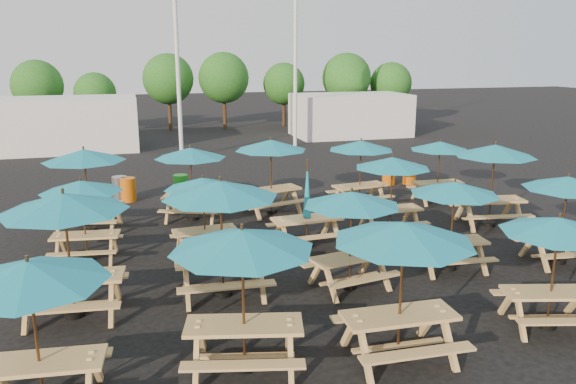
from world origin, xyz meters
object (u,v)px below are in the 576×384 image
object	(u,v)px
picnic_unit_6	(203,187)
picnic_unit_9	(352,204)
picnic_unit_8	(404,239)
waste_bin_3	(389,174)
picnic_unit_1	(64,209)
picnic_unit_19	(440,149)
picnic_unit_3	(84,160)
picnic_unit_11	(271,149)
picnic_unit_2	(81,191)
picnic_unit_12	(558,231)
picnic_unit_13	(454,193)
picnic_unit_4	(242,247)
picnic_unit_17	(568,187)
waste_bin_2	(181,186)
picnic_unit_18	(495,155)
waste_bin_4	(410,174)
picnic_unit_7	(191,157)
picnic_unit_14	(392,167)
waste_bin_0	(128,190)
picnic_unit_5	(221,195)
picnic_unit_15	(361,149)
waste_bin_1	(120,188)
picnic_unit_0	(29,280)
picnic_unit_10	(307,211)

from	to	relation	value
picnic_unit_6	picnic_unit_9	world-z (taller)	picnic_unit_9
picnic_unit_8	waste_bin_3	bearing A→B (deg)	66.76
picnic_unit_1	picnic_unit_19	bearing A→B (deg)	32.91
picnic_unit_3	picnic_unit_11	distance (m)	5.64
picnic_unit_2	picnic_unit_12	distance (m)	10.66
picnic_unit_12	picnic_unit_19	world-z (taller)	picnic_unit_12
picnic_unit_13	picnic_unit_4	bearing A→B (deg)	-146.71
picnic_unit_3	picnic_unit_11	size ratio (longest dim) A/B	0.98
picnic_unit_17	waste_bin_2	bearing A→B (deg)	138.76
picnic_unit_18	waste_bin_4	size ratio (longest dim) A/B	3.26
picnic_unit_12	picnic_unit_7	bearing A→B (deg)	137.24
picnic_unit_14	picnic_unit_6	bearing A→B (deg)	-175.82
picnic_unit_8	waste_bin_2	size ratio (longest dim) A/B	2.95
picnic_unit_19	waste_bin_4	bearing A→B (deg)	85.94
picnic_unit_7	waste_bin_4	distance (m)	9.41
picnic_unit_19	waste_bin_0	bearing A→B (deg)	167.36
picnic_unit_5	picnic_unit_8	bearing A→B (deg)	-50.85
picnic_unit_12	picnic_unit_14	world-z (taller)	picnic_unit_14
picnic_unit_3	picnic_unit_5	world-z (taller)	picnic_unit_5
picnic_unit_2	picnic_unit_15	size ratio (longest dim) A/B	0.90
picnic_unit_1	waste_bin_0	bearing A→B (deg)	88.76
picnic_unit_8	waste_bin_1	world-z (taller)	picnic_unit_8
picnic_unit_2	picnic_unit_17	size ratio (longest dim) A/B	0.96
picnic_unit_4	picnic_unit_14	world-z (taller)	picnic_unit_4
picnic_unit_8	picnic_unit_18	world-z (taller)	picnic_unit_18
picnic_unit_4	picnic_unit_9	xyz separation A→B (m)	(2.92, 2.63, -0.19)
picnic_unit_0	picnic_unit_6	bearing A→B (deg)	67.54
waste_bin_1	waste_bin_4	xyz separation A→B (m)	(11.12, -0.59, 0.00)
picnic_unit_13	waste_bin_3	bearing A→B (deg)	79.00
waste_bin_2	picnic_unit_14	bearing A→B (deg)	-46.89
picnic_unit_17	waste_bin_4	distance (m)	9.00
picnic_unit_8	waste_bin_2	bearing A→B (deg)	103.59
picnic_unit_15	waste_bin_0	world-z (taller)	picnic_unit_15
waste_bin_4	picnic_unit_12	bearing A→B (deg)	-105.17
picnic_unit_15	picnic_unit_19	distance (m)	2.90
picnic_unit_1	picnic_unit_0	bearing A→B (deg)	-87.62
picnic_unit_3	picnic_unit_9	size ratio (longest dim) A/B	1.11
picnic_unit_17	waste_bin_1	world-z (taller)	picnic_unit_17
picnic_unit_3	picnic_unit_12	bearing A→B (deg)	-32.99
picnic_unit_1	picnic_unit_15	xyz separation A→B (m)	(8.68, 6.07, -0.22)
picnic_unit_18	picnic_unit_6	bearing A→B (deg)	-169.45
waste_bin_1	picnic_unit_11	bearing A→B (deg)	-33.11
picnic_unit_2	picnic_unit_8	xyz separation A→B (m)	(5.45, -6.38, 0.33)
waste_bin_1	waste_bin_3	distance (m)	10.30
picnic_unit_6	waste_bin_3	world-z (taller)	picnic_unit_6
picnic_unit_6	picnic_unit_10	xyz separation A→B (m)	(2.75, -0.05, -0.82)
picnic_unit_7	picnic_unit_19	xyz separation A→B (m)	(8.53, -0.15, -0.13)
picnic_unit_8	picnic_unit_19	size ratio (longest dim) A/B	1.14
picnic_unit_2	picnic_unit_12	size ratio (longest dim) A/B	0.86
picnic_unit_12	picnic_unit_17	world-z (taller)	picnic_unit_17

